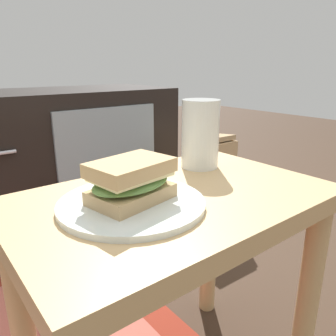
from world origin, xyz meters
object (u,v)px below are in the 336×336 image
object	(u,v)px
sandwich_front	(132,181)
paper_bag	(210,182)
tv_cabinet	(60,159)
plate	(133,204)
beer_glass	(200,136)

from	to	relation	value
sandwich_front	paper_bag	distance (m)	0.95
tv_cabinet	sandwich_front	world-z (taller)	tv_cabinet
tv_cabinet	paper_bag	xyz separation A→B (m)	(0.49, -0.42, -0.10)
tv_cabinet	paper_bag	distance (m)	0.65
plate	sandwich_front	distance (m)	0.04
beer_glass	paper_bag	world-z (taller)	beer_glass
plate	beer_glass	world-z (taller)	beer_glass
sandwich_front	beer_glass	size ratio (longest dim) A/B	1.02
plate	tv_cabinet	bearing A→B (deg)	76.43
tv_cabinet	beer_glass	world-z (taller)	beer_glass
paper_bag	beer_glass	bearing A→B (deg)	-138.09
plate	beer_glass	bearing A→B (deg)	21.77
sandwich_front	paper_bag	xyz separation A→B (m)	(0.72, 0.53, -0.31)
beer_glass	plate	bearing A→B (deg)	-158.23
beer_glass	paper_bag	bearing A→B (deg)	41.91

